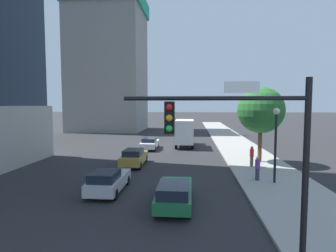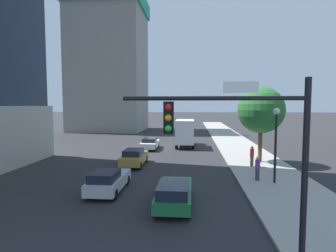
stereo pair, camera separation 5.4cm
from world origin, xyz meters
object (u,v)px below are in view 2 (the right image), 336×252
street_lamp (276,133)px  car_green (174,193)px  box_truck (185,132)px  street_tree (261,110)px  pedestrian_purple_shirt (258,168)px  construction_building (109,58)px  traffic_light_pole (243,138)px  pedestrian_red_shirt (252,156)px  car_white (150,143)px  car_silver (108,181)px  car_gold (134,157)px

street_lamp → car_green: street_lamp is taller
car_green → box_truck: bearing=90.0°
street_tree → pedestrian_purple_shirt: bearing=-104.7°
construction_building → traffic_light_pole: 52.62m
pedestrian_purple_shirt → box_truck: bearing=109.1°
street_lamp → pedestrian_red_shirt: street_lamp is taller
car_white → pedestrian_purple_shirt: pedestrian_purple_shirt is taller
car_silver → car_white: 16.54m
traffic_light_pole → car_white: traffic_light_pole is taller
car_white → box_truck: size_ratio=0.72×
car_silver → box_truck: box_truck is taller
car_gold → pedestrian_purple_shirt: 10.63m
traffic_light_pole → car_white: 24.98m
traffic_light_pole → car_gold: size_ratio=1.38×
car_gold → pedestrian_purple_shirt: size_ratio=2.66×
construction_building → car_white: bearing=-62.9°
pedestrian_purple_shirt → street_tree: bearing=75.3°
construction_building → street_tree: 40.42m
car_green → traffic_light_pole: bearing=-64.0°
traffic_light_pole → street_lamp: (3.91, 9.75, -0.81)m
car_white → pedestrian_purple_shirt: (9.66, -13.50, 0.29)m
box_truck → traffic_light_pole: bearing=-84.4°
construction_building → street_lamp: 45.98m
construction_building → pedestrian_purple_shirt: bearing=-59.7°
pedestrian_red_shirt → traffic_light_pole: bearing=-103.2°
traffic_light_pole → pedestrian_red_shirt: size_ratio=3.50×
street_lamp → car_silver: size_ratio=1.15×
car_green → pedestrian_purple_shirt: size_ratio=2.88×
traffic_light_pole → street_tree: bearing=74.6°
street_lamp → pedestrian_purple_shirt: street_lamp is taller
car_green → car_white: 19.03m
car_gold → car_white: car_gold is taller
traffic_light_pole → pedestrian_red_shirt: traffic_light_pole is taller
street_tree → pedestrian_red_shirt: 4.53m
street_tree → box_truck: (-7.15, 9.37, -2.98)m
street_lamp → car_white: size_ratio=1.07×
construction_building → box_truck: bearing=-52.8°
car_white → construction_building: bearing=117.1°
street_lamp → street_tree: street_tree is taller
construction_building → car_gold: bearing=-69.6°
construction_building → car_green: 47.92m
street_lamp → car_white: street_lamp is taller
car_gold → box_truck: 12.17m
pedestrian_red_shirt → street_tree: bearing=61.1°
car_gold → car_silver: car_gold is taller
street_lamp → pedestrian_red_shirt: bearing=95.6°
car_gold → car_white: bearing=90.0°
construction_building → box_truck: size_ratio=5.33×
pedestrian_purple_shirt → traffic_light_pole: bearing=-105.8°
car_silver → car_green: 4.66m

